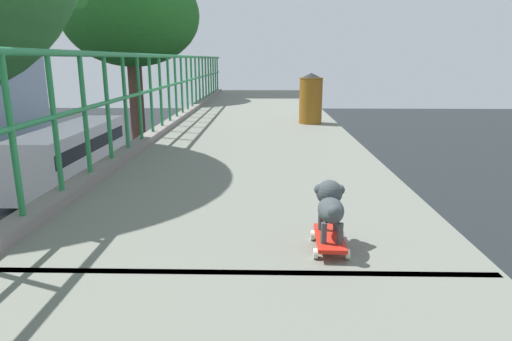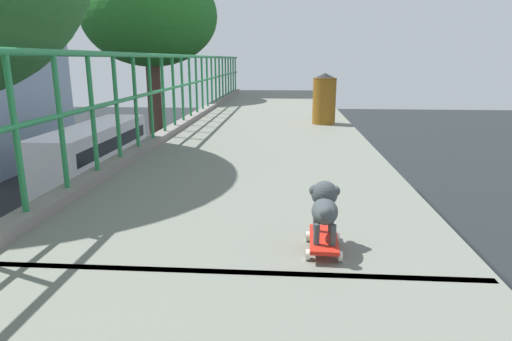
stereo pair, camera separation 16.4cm
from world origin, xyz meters
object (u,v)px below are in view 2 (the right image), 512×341
Objects in this scene: city_bus at (95,150)px; small_dog at (325,205)px; litter_bin at (324,98)px; toy_skateboard at (324,240)px; car_white_fifth at (51,265)px.

city_bus is 24.42× the size of small_dog.
litter_bin is (11.29, -15.30, 4.22)m from city_bus.
litter_bin is (0.41, 5.40, 0.18)m from small_dog.
toy_skateboard is at bearing -92.61° from small_dog.
city_bus reaches higher than car_white_fifth.
small_dog reaches higher than car_white_fifth.
toy_skateboard is (10.88, -20.75, 3.83)m from city_bus.
city_bus is 23.75× the size of toy_skateboard.
toy_skateboard is at bearing -62.34° from city_bus.
toy_skateboard is 1.03× the size of small_dog.
small_dog is at bearing -62.29° from city_bus.
small_dog is 0.47× the size of litter_bin.
car_white_fifth is 4.86× the size of litter_bin.
city_bus is 23.74m from small_dog.
car_white_fifth is 12.66m from toy_skateboard.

